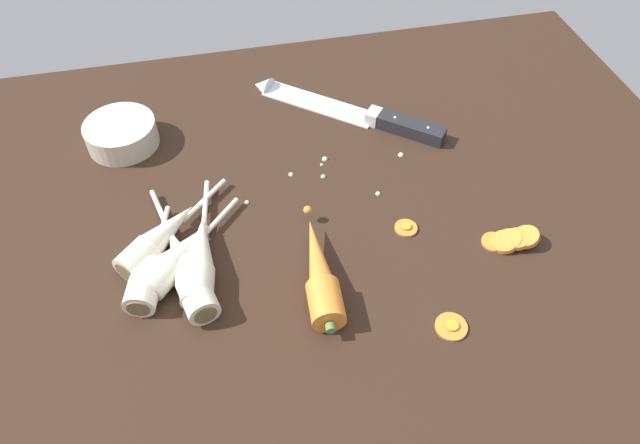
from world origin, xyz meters
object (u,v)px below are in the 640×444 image
(chefs_knife, at_px, (341,109))
(parsnip_front, at_px, (185,268))
(carrot_slice_stray_near, at_px, (406,227))
(prep_bowl, at_px, (121,133))
(parsnip_back, at_px, (200,257))
(carrot_slice_stack, at_px, (510,240))
(carrot_slice_stray_mid, at_px, (451,326))
(whole_carrot, at_px, (320,273))
(parsnip_mid_right, at_px, (160,238))
(parsnip_outer, at_px, (148,271))
(parsnip_mid_left, at_px, (180,256))

(chefs_knife, relative_size, parsnip_front, 1.23)
(parsnip_front, height_order, carrot_slice_stray_near, parsnip_front)
(prep_bowl, bearing_deg, chefs_knife, 0.48)
(parsnip_back, bearing_deg, carrot_slice_stack, -7.31)
(chefs_knife, distance_m, carrot_slice_stray_mid, 0.43)
(parsnip_front, bearing_deg, whole_carrot, -15.20)
(parsnip_mid_right, height_order, parsnip_outer, same)
(chefs_knife, height_order, prep_bowl, prep_bowl)
(parsnip_front, xyz_separation_m, parsnip_mid_left, (-0.01, 0.02, 0.00))
(chefs_knife, bearing_deg, parsnip_outer, -138.78)
(parsnip_mid_right, xyz_separation_m, parsnip_back, (0.05, -0.04, -0.00))
(carrot_slice_stray_near, bearing_deg, chefs_knife, 95.07)
(parsnip_mid_left, distance_m, carrot_slice_stack, 0.44)
(parsnip_front, bearing_deg, carrot_slice_stray_near, 3.22)
(prep_bowl, bearing_deg, carrot_slice_stack, -32.56)
(carrot_slice_stack, distance_m, carrot_slice_stray_near, 0.14)
(chefs_knife, relative_size, parsnip_mid_right, 1.80)
(parsnip_mid_left, height_order, carrot_slice_stack, parsnip_mid_left)
(carrot_slice_stray_near, height_order, prep_bowl, prep_bowl)
(parsnip_back, relative_size, carrot_slice_stack, 2.95)
(parsnip_back, height_order, prep_bowl, same)
(parsnip_front, height_order, parsnip_mid_right, same)
(parsnip_front, bearing_deg, carrot_slice_stray_mid, -25.37)
(parsnip_outer, bearing_deg, parsnip_back, 6.51)
(parsnip_front, bearing_deg, parsnip_mid_left, 105.49)
(whole_carrot, distance_m, carrot_slice_stray_mid, 0.17)
(parsnip_outer, relative_size, carrot_slice_stray_near, 5.51)
(parsnip_front, bearing_deg, parsnip_back, 34.31)
(chefs_knife, xyz_separation_m, parsnip_mid_right, (-0.30, -0.23, 0.01))
(parsnip_mid_left, relative_size, carrot_slice_stray_near, 4.85)
(whole_carrot, relative_size, parsnip_front, 0.86)
(prep_bowl, bearing_deg, parsnip_outer, -83.11)
(parsnip_front, relative_size, parsnip_outer, 1.36)
(parsnip_back, xyz_separation_m, carrot_slice_stray_near, (0.28, 0.00, -0.02))
(parsnip_mid_right, bearing_deg, parsnip_front, -62.75)
(parsnip_mid_left, bearing_deg, parsnip_front, -74.51)
(carrot_slice_stray_mid, bearing_deg, parsnip_mid_left, 151.91)
(parsnip_back, relative_size, prep_bowl, 1.97)
(parsnip_outer, bearing_deg, chefs_knife, 41.22)
(parsnip_mid_left, bearing_deg, carrot_slice_stray_mid, -28.09)
(chefs_knife, distance_m, carrot_slice_stack, 0.36)
(whole_carrot, xyz_separation_m, parsnip_front, (-0.16, 0.04, -0.00))
(parsnip_mid_right, xyz_separation_m, parsnip_outer, (-0.02, -0.05, 0.00))
(whole_carrot, xyz_separation_m, parsnip_mid_right, (-0.19, 0.10, -0.00))
(chefs_knife, bearing_deg, carrot_slice_stack, -65.11)
(parsnip_mid_right, bearing_deg, parsnip_mid_left, -56.87)
(parsnip_mid_left, height_order, parsnip_back, same)
(chefs_knife, xyz_separation_m, carrot_slice_stray_near, (0.02, -0.27, -0.00))
(carrot_slice_stack, relative_size, prep_bowl, 0.67)
(carrot_slice_stray_near, bearing_deg, parsnip_mid_left, 179.19)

